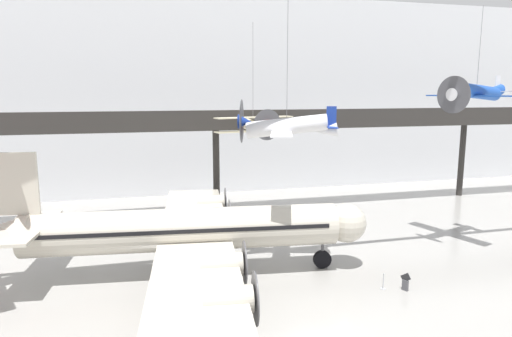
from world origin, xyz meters
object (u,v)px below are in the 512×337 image
(suspended_plane_blue_trainer, at_px, (476,92))
(suspended_plane_cream_biplane, at_px, (253,126))
(airliner_silver_main, at_px, (183,231))
(stanchion_barrier, at_px, (383,284))
(suspended_plane_white_twin, at_px, (287,127))
(info_sign_pedestal, at_px, (405,284))

(suspended_plane_blue_trainer, bearing_deg, suspended_plane_cream_biplane, -55.44)
(suspended_plane_cream_biplane, distance_m, suspended_plane_blue_trainer, 19.34)
(airliner_silver_main, bearing_deg, stanchion_barrier, -17.38)
(suspended_plane_white_twin, xyz_separation_m, info_sign_pedestal, (6.08, -6.22, -9.75))
(stanchion_barrier, distance_m, info_sign_pedestal, 1.38)
(suspended_plane_cream_biplane, relative_size, info_sign_pedestal, 8.58)
(suspended_plane_blue_trainer, bearing_deg, info_sign_pedestal, 15.67)
(suspended_plane_blue_trainer, relative_size, stanchion_barrier, 7.52)
(airliner_silver_main, distance_m, info_sign_pedestal, 15.11)
(airliner_silver_main, bearing_deg, suspended_plane_white_twin, 8.13)
(suspended_plane_blue_trainer, relative_size, info_sign_pedestal, 6.53)
(airliner_silver_main, relative_size, suspended_plane_cream_biplane, 2.84)
(info_sign_pedestal, bearing_deg, suspended_plane_white_twin, 111.59)
(suspended_plane_blue_trainer, bearing_deg, stanchion_barrier, 10.28)
(airliner_silver_main, relative_size, info_sign_pedestal, 24.38)
(stanchion_barrier, bearing_deg, suspended_plane_blue_trainer, 28.18)
(suspended_plane_blue_trainer, xyz_separation_m, stanchion_barrier, (-10.84, -5.81, -12.29))
(suspended_plane_blue_trainer, height_order, stanchion_barrier, suspended_plane_blue_trainer)
(airliner_silver_main, distance_m, suspended_plane_cream_biplane, 15.67)
(suspended_plane_white_twin, relative_size, info_sign_pedestal, 8.00)
(airliner_silver_main, xyz_separation_m, suspended_plane_white_twin, (7.49, 0.20, 6.96))
(suspended_plane_cream_biplane, distance_m, info_sign_pedestal, 20.84)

